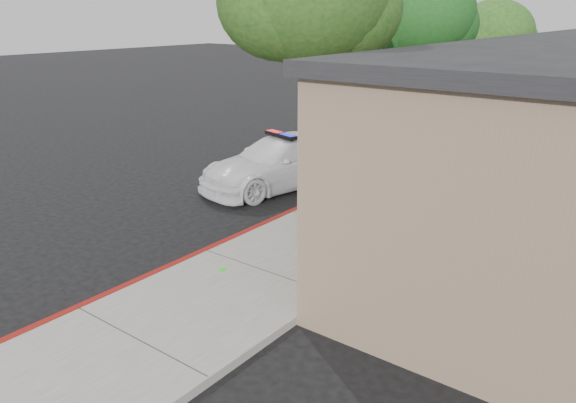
# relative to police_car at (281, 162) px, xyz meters

# --- Properties ---
(ground) EXTENTS (120.00, 120.00, 0.00)m
(ground) POSITION_rel_police_car_xyz_m (1.71, -4.89, -0.74)
(ground) COLOR black
(ground) RESTS_ON ground
(sidewalk) EXTENTS (3.20, 60.00, 0.15)m
(sidewalk) POSITION_rel_police_car_xyz_m (3.31, -1.89, -0.67)
(sidewalk) COLOR gray
(sidewalk) RESTS_ON ground
(red_curb) EXTENTS (0.14, 60.00, 0.16)m
(red_curb) POSITION_rel_police_car_xyz_m (1.77, -1.89, -0.66)
(red_curb) COLOR maroon
(red_curb) RESTS_ON ground
(police_car) EXTENTS (3.27, 5.44, 1.59)m
(police_car) POSITION_rel_police_car_xyz_m (0.00, 0.00, 0.00)
(police_car) COLOR white
(police_car) RESTS_ON ground
(fire_hydrant) EXTENTS (0.45, 0.39, 0.77)m
(fire_hydrant) POSITION_rel_police_car_xyz_m (3.00, -1.77, -0.20)
(fire_hydrant) COLOR white
(fire_hydrant) RESTS_ON sidewalk
(street_tree_mid) EXTENTS (3.15, 3.26, 6.01)m
(street_tree_mid) POSITION_rel_police_car_xyz_m (2.44, 3.42, 3.94)
(street_tree_mid) COLOR black
(street_tree_mid) RESTS_ON sidewalk
(street_tree_far) EXTENTS (2.79, 2.81, 5.17)m
(street_tree_far) POSITION_rel_police_car_xyz_m (3.07, 8.36, 3.30)
(street_tree_far) COLOR black
(street_tree_far) RESTS_ON sidewalk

